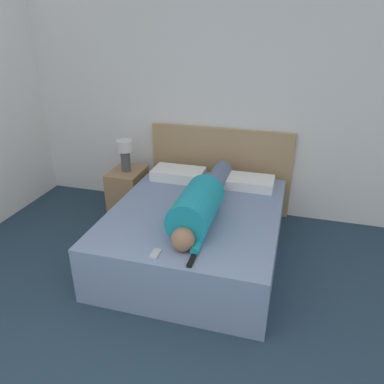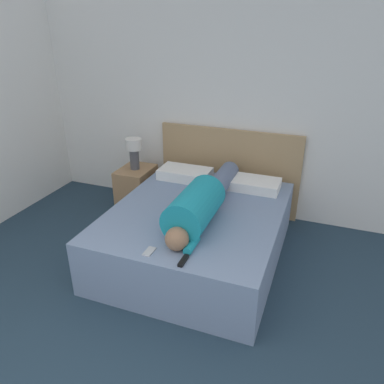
{
  "view_description": "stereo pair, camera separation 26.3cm",
  "coord_description": "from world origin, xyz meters",
  "px_view_note": "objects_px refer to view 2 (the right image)",
  "views": [
    {
      "loc": [
        0.89,
        -0.48,
        2.23
      ],
      "look_at": [
        0.04,
        2.5,
        0.79
      ],
      "focal_mm": 35.0,
      "sensor_mm": 36.0,
      "label": 1
    },
    {
      "loc": [
        1.14,
        -0.4,
        2.23
      ],
      "look_at": [
        0.04,
        2.5,
        0.79
      ],
      "focal_mm": 35.0,
      "sensor_mm": 36.0,
      "label": 2
    }
  ],
  "objects_px": {
    "table_lamp": "(134,150)",
    "tv_remote": "(183,261)",
    "cell_phone": "(149,251)",
    "person_lying": "(201,202)",
    "pillow_near_headboard": "(185,174)",
    "bed": "(197,233)",
    "pillow_second": "(254,184)",
    "nightstand": "(137,189)"
  },
  "relations": [
    {
      "from": "pillow_near_headboard",
      "to": "tv_remote",
      "type": "height_order",
      "value": "pillow_near_headboard"
    },
    {
      "from": "person_lying",
      "to": "tv_remote",
      "type": "distance_m",
      "value": 0.74
    },
    {
      "from": "bed",
      "to": "tv_remote",
      "type": "bearing_deg",
      "value": -76.88
    },
    {
      "from": "table_lamp",
      "to": "pillow_near_headboard",
      "type": "height_order",
      "value": "table_lamp"
    },
    {
      "from": "nightstand",
      "to": "tv_remote",
      "type": "xyz_separation_m",
      "value": [
        1.27,
        -1.56,
        0.27
      ]
    },
    {
      "from": "table_lamp",
      "to": "cell_phone",
      "type": "height_order",
      "value": "table_lamp"
    },
    {
      "from": "bed",
      "to": "person_lying",
      "type": "height_order",
      "value": "person_lying"
    },
    {
      "from": "pillow_near_headboard",
      "to": "tv_remote",
      "type": "bearing_deg",
      "value": -68.67
    },
    {
      "from": "cell_phone",
      "to": "pillow_second",
      "type": "bearing_deg",
      "value": 71.2
    },
    {
      "from": "table_lamp",
      "to": "pillow_near_headboard",
      "type": "xyz_separation_m",
      "value": [
        0.67,
        -0.03,
        -0.2
      ]
    },
    {
      "from": "cell_phone",
      "to": "table_lamp",
      "type": "bearing_deg",
      "value": 122.14
    },
    {
      "from": "bed",
      "to": "pillow_second",
      "type": "distance_m",
      "value": 0.85
    },
    {
      "from": "person_lying",
      "to": "pillow_near_headboard",
      "type": "height_order",
      "value": "person_lying"
    },
    {
      "from": "person_lying",
      "to": "cell_phone",
      "type": "xyz_separation_m",
      "value": [
        -0.19,
        -0.69,
        -0.15
      ]
    },
    {
      "from": "person_lying",
      "to": "pillow_near_headboard",
      "type": "bearing_deg",
      "value": 120.9
    },
    {
      "from": "pillow_second",
      "to": "bed",
      "type": "bearing_deg",
      "value": -120.88
    },
    {
      "from": "pillow_near_headboard",
      "to": "cell_phone",
      "type": "distance_m",
      "value": 1.53
    },
    {
      "from": "person_lying",
      "to": "tv_remote",
      "type": "bearing_deg",
      "value": -81.13
    },
    {
      "from": "nightstand",
      "to": "cell_phone",
      "type": "distance_m",
      "value": 1.84
    },
    {
      "from": "person_lying",
      "to": "cell_phone",
      "type": "height_order",
      "value": "person_lying"
    },
    {
      "from": "table_lamp",
      "to": "tv_remote",
      "type": "xyz_separation_m",
      "value": [
        1.27,
        -1.56,
        -0.24
      ]
    },
    {
      "from": "bed",
      "to": "pillow_second",
      "type": "relative_size",
      "value": 3.47
    },
    {
      "from": "bed",
      "to": "table_lamp",
      "type": "height_order",
      "value": "table_lamp"
    },
    {
      "from": "bed",
      "to": "person_lying",
      "type": "xyz_separation_m",
      "value": [
        0.09,
        -0.13,
        0.42
      ]
    },
    {
      "from": "nightstand",
      "to": "cell_phone",
      "type": "bearing_deg",
      "value": -57.86
    },
    {
      "from": "tv_remote",
      "to": "table_lamp",
      "type": "bearing_deg",
      "value": 129.13
    },
    {
      "from": "nightstand",
      "to": "person_lying",
      "type": "xyz_separation_m",
      "value": [
        1.16,
        -0.84,
        0.42
      ]
    },
    {
      "from": "person_lying",
      "to": "cell_phone",
      "type": "distance_m",
      "value": 0.74
    },
    {
      "from": "cell_phone",
      "to": "bed",
      "type": "bearing_deg",
      "value": 82.65
    },
    {
      "from": "pillow_near_headboard",
      "to": "table_lamp",
      "type": "bearing_deg",
      "value": 177.24
    },
    {
      "from": "bed",
      "to": "table_lamp",
      "type": "xyz_separation_m",
      "value": [
        -1.07,
        0.71,
        0.52
      ]
    },
    {
      "from": "nightstand",
      "to": "table_lamp",
      "type": "bearing_deg",
      "value": -90.0
    },
    {
      "from": "tv_remote",
      "to": "cell_phone",
      "type": "xyz_separation_m",
      "value": [
        -0.31,
        0.02,
        -0.01
      ]
    },
    {
      "from": "bed",
      "to": "tv_remote",
      "type": "xyz_separation_m",
      "value": [
        0.2,
        -0.85,
        0.28
      ]
    },
    {
      "from": "tv_remote",
      "to": "cell_phone",
      "type": "height_order",
      "value": "tv_remote"
    },
    {
      "from": "person_lying",
      "to": "pillow_near_headboard",
      "type": "relative_size",
      "value": 2.86
    },
    {
      "from": "nightstand",
      "to": "pillow_near_headboard",
      "type": "height_order",
      "value": "pillow_near_headboard"
    },
    {
      "from": "nightstand",
      "to": "tv_remote",
      "type": "height_order",
      "value": "tv_remote"
    },
    {
      "from": "bed",
      "to": "cell_phone",
      "type": "distance_m",
      "value": 0.88
    },
    {
      "from": "table_lamp",
      "to": "tv_remote",
      "type": "height_order",
      "value": "table_lamp"
    },
    {
      "from": "pillow_near_headboard",
      "to": "pillow_second",
      "type": "height_order",
      "value": "pillow_near_headboard"
    },
    {
      "from": "pillow_near_headboard",
      "to": "tv_remote",
      "type": "distance_m",
      "value": 1.64
    }
  ]
}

